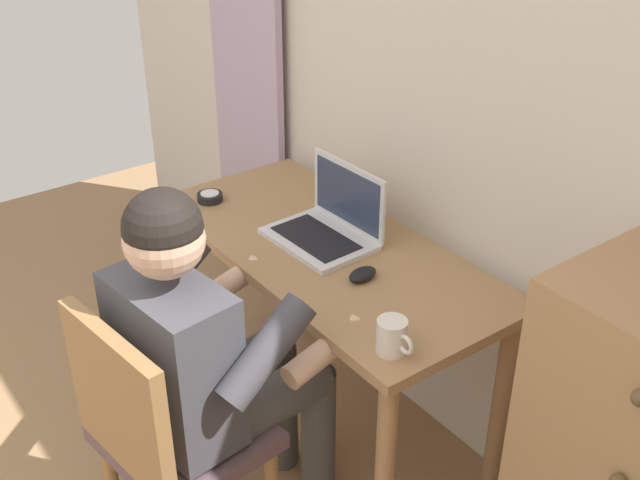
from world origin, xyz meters
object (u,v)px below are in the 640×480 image
Objects in this scene: chair at (163,433)px; coffee_mug at (392,337)px; desk_clock at (210,197)px; person_seated at (214,351)px; desk at (327,276)px; laptop at (329,224)px; computer_mouse at (363,274)px.

coffee_mug is at bearing 57.22° from chair.
desk_clock is 0.75× the size of coffee_mug.
person_seated is at bearing 96.37° from chair.
person_seated is 0.50m from coffee_mug.
desk is 0.59m from coffee_mug.
desk is 0.75m from chair.
laptop is 0.50m from desk_clock.
desk_clock is (-0.46, -0.18, -0.04)m from laptop.
desk_clock is at bearing 150.99° from person_seated.
chair reaches higher than coffee_mug.
computer_mouse is 0.83× the size of coffee_mug.
computer_mouse is 1.11× the size of desk_clock.
person_seated is at bearing -136.66° from coffee_mug.
laptop reaches higher than coffee_mug.
person_seated is at bearing -70.41° from desk.
computer_mouse is (0.22, -0.03, 0.13)m from desk.
coffee_mug is at bearing 43.34° from person_seated.
desk_clock is at bearing -158.84° from laptop.
person_seated reaches higher than chair.
laptop reaches higher than desk.
laptop is (-0.22, 0.56, 0.12)m from person_seated.
chair reaches higher than desk_clock.
desk_clock is at bearing 177.36° from coffee_mug.
person_seated is (0.19, -0.52, 0.05)m from desk.
desk is at bearing -43.52° from laptop.
laptop is (-0.04, 0.03, 0.16)m from desk.
chair is 2.54× the size of laptop.
chair is 0.83m from laptop.
computer_mouse reaches higher than desk.
desk is 10.66× the size of coffee_mug.
laptop is 0.27m from computer_mouse.
computer_mouse is 0.36m from coffee_mug.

